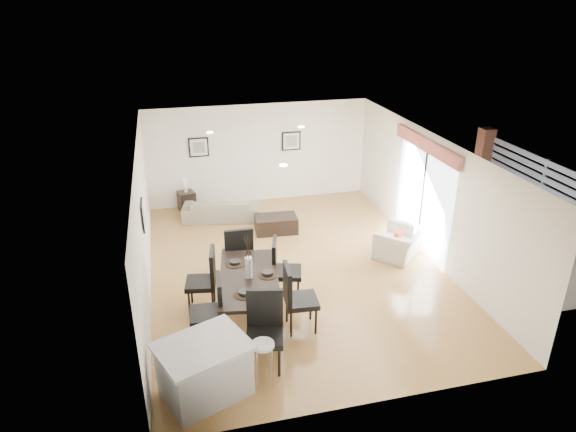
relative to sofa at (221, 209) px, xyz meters
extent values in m
plane|color=tan|center=(1.22, -2.94, -0.28)|extent=(8.00, 8.00, 0.00)
cube|color=white|center=(1.22, 1.06, 1.07)|extent=(6.00, 0.04, 2.70)
cube|color=white|center=(1.22, -6.94, 1.07)|extent=(6.00, 0.04, 2.70)
cube|color=white|center=(-1.78, -2.94, 1.07)|extent=(0.04, 8.00, 2.70)
cube|color=white|center=(4.22, -2.94, 1.07)|extent=(0.04, 8.00, 2.70)
cube|color=white|center=(1.22, -2.94, 2.42)|extent=(6.00, 8.00, 0.02)
imported|color=gray|center=(0.00, 0.00, 0.00)|extent=(2.04, 1.13, 0.56)
imported|color=beige|center=(3.56, -2.95, 0.04)|extent=(1.33, 1.32, 0.65)
imported|color=#3E5A26|center=(6.73, -3.67, 0.03)|extent=(0.57, 0.50, 0.61)
imported|color=#3E5A26|center=(6.74, -1.53, 0.05)|extent=(0.42, 0.42, 0.67)
cube|color=black|center=(-0.03, -4.45, 0.53)|extent=(1.31, 2.16, 0.07)
cylinder|color=black|center=(-0.61, -5.32, 0.11)|extent=(0.08, 0.08, 0.78)
cylinder|color=black|center=(-0.32, -3.45, 0.11)|extent=(0.08, 0.08, 0.78)
cylinder|color=black|center=(0.26, -5.45, 0.11)|extent=(0.08, 0.08, 0.78)
cylinder|color=black|center=(0.55, -3.58, 0.11)|extent=(0.08, 0.08, 0.78)
cube|color=black|center=(-0.84, -4.96, 0.26)|extent=(0.58, 0.58, 0.09)
cube|color=black|center=(-0.61, -4.97, 0.60)|extent=(0.11, 0.54, 0.65)
cylinder|color=black|center=(-1.04, -4.73, -0.03)|extent=(0.04, 0.04, 0.49)
cylinder|color=black|center=(-0.62, -4.76, -0.03)|extent=(0.04, 0.04, 0.49)
cylinder|color=black|center=(-1.07, -5.16, -0.03)|extent=(0.04, 0.04, 0.49)
cylinder|color=black|center=(-0.64, -5.18, -0.03)|extent=(0.04, 0.04, 0.49)
cube|color=black|center=(-0.84, -3.94, 0.26)|extent=(0.62, 0.62, 0.09)
cube|color=black|center=(-0.61, -3.98, 0.60)|extent=(0.16, 0.54, 0.65)
cylinder|color=black|center=(-1.02, -3.70, -0.03)|extent=(0.04, 0.04, 0.49)
cylinder|color=black|center=(-0.60, -3.77, -0.03)|extent=(0.04, 0.04, 0.49)
cylinder|color=black|center=(-1.08, -4.12, -0.03)|extent=(0.04, 0.04, 0.49)
cylinder|color=black|center=(-0.67, -4.19, -0.03)|extent=(0.04, 0.04, 0.49)
cube|color=black|center=(0.78, -4.96, 0.27)|extent=(0.59, 0.59, 0.10)
cube|color=black|center=(0.54, -4.94, 0.62)|extent=(0.11, 0.55, 0.66)
cylinder|color=black|center=(0.98, -5.19, -0.03)|extent=(0.04, 0.04, 0.50)
cylinder|color=black|center=(0.55, -5.16, -0.03)|extent=(0.04, 0.04, 0.50)
cylinder|color=black|center=(1.01, -4.76, -0.03)|extent=(0.04, 0.04, 0.50)
cylinder|color=black|center=(0.58, -4.73, -0.03)|extent=(0.04, 0.04, 0.50)
cube|color=black|center=(0.78, -3.94, 0.26)|extent=(0.66, 0.66, 0.09)
cube|color=black|center=(0.55, -3.88, 0.60)|extent=(0.21, 0.54, 0.64)
cylinder|color=black|center=(0.93, -4.20, -0.03)|extent=(0.04, 0.04, 0.49)
cylinder|color=black|center=(0.52, -4.09, -0.03)|extent=(0.04, 0.04, 0.49)
cylinder|color=black|center=(1.04, -3.80, -0.03)|extent=(0.04, 0.04, 0.49)
cylinder|color=black|center=(0.63, -3.69, -0.03)|extent=(0.04, 0.04, 0.49)
cube|color=black|center=(-0.03, -5.80, 0.29)|extent=(0.68, 0.68, 0.10)
cube|color=black|center=(0.03, -5.56, 0.64)|extent=(0.57, 0.20, 0.68)
cylinder|color=black|center=(-0.30, -5.97, -0.02)|extent=(0.04, 0.04, 0.52)
cylinder|color=black|center=(-0.20, -5.54, -0.02)|extent=(0.04, 0.04, 0.52)
cylinder|color=black|center=(0.13, -6.07, -0.02)|extent=(0.04, 0.04, 0.52)
cylinder|color=black|center=(0.24, -5.64, -0.02)|extent=(0.04, 0.04, 0.52)
cube|color=black|center=(-0.03, -3.10, 0.28)|extent=(0.56, 0.56, 0.10)
cube|color=black|center=(-0.03, -3.34, 0.63)|extent=(0.56, 0.07, 0.67)
cylinder|color=black|center=(0.19, -2.88, -0.03)|extent=(0.04, 0.04, 0.51)
cylinder|color=black|center=(0.19, -3.32, -0.03)|extent=(0.04, 0.04, 0.51)
cylinder|color=black|center=(-0.25, -2.88, -0.03)|extent=(0.04, 0.04, 0.51)
cylinder|color=black|center=(-0.25, -3.32, -0.03)|extent=(0.04, 0.04, 0.51)
cylinder|color=white|center=(-0.03, -4.45, 0.76)|extent=(0.13, 0.13, 0.39)
cylinder|color=black|center=(0.30, -4.45, 0.57)|extent=(0.38, 0.38, 0.01)
cylinder|color=black|center=(0.30, -4.45, 0.60)|extent=(0.20, 0.20, 0.06)
cylinder|color=black|center=(-0.20, -3.92, 0.57)|extent=(0.38, 0.38, 0.01)
cylinder|color=black|center=(-0.20, -3.92, 0.60)|extent=(0.20, 0.20, 0.06)
cylinder|color=black|center=(-0.20, -4.98, 0.57)|extent=(0.38, 0.38, 0.01)
cylinder|color=black|center=(-0.20, -4.98, 0.60)|extent=(0.20, 0.20, 0.06)
cube|color=black|center=(1.21, -1.06, -0.08)|extent=(1.04, 0.66, 0.40)
cube|color=black|center=(-0.82, 0.76, -0.01)|extent=(0.50, 0.50, 0.54)
cylinder|color=white|center=(-0.82, 0.76, 0.34)|extent=(0.09, 0.09, 0.15)
cone|color=white|center=(-0.82, 0.76, 0.52)|extent=(0.19, 0.19, 0.21)
cube|color=#AD2416|center=(3.47, -3.05, 0.24)|extent=(0.27, 0.29, 0.30)
cube|color=silver|center=(-0.99, -6.17, 0.13)|extent=(1.39, 1.23, 0.82)
cube|color=silver|center=(-0.99, -6.17, 0.56)|extent=(1.52, 1.35, 0.06)
cylinder|color=white|center=(-0.13, -6.17, 0.43)|extent=(0.34, 0.34, 0.05)
cylinder|color=silver|center=(-0.02, -6.06, 0.08)|extent=(0.02, 0.02, 0.71)
cylinder|color=silver|center=(-0.24, -6.06, 0.08)|extent=(0.02, 0.02, 0.71)
cylinder|color=silver|center=(-0.24, -6.28, 0.08)|extent=(0.02, 0.02, 0.71)
cylinder|color=silver|center=(-0.02, -6.28, 0.08)|extent=(0.02, 0.02, 0.71)
cube|color=black|center=(-0.38, 1.03, 1.37)|extent=(0.52, 0.03, 0.52)
cube|color=white|center=(-0.38, 1.03, 1.37)|extent=(0.44, 0.04, 0.44)
cube|color=#5D5D57|center=(-0.38, 1.03, 1.37)|extent=(0.30, 0.04, 0.30)
cube|color=black|center=(2.12, 1.03, 1.37)|extent=(0.52, 0.03, 0.52)
cube|color=white|center=(2.12, 1.03, 1.37)|extent=(0.44, 0.04, 0.44)
cube|color=#5D5D57|center=(2.12, 1.03, 1.37)|extent=(0.30, 0.04, 0.30)
cube|color=black|center=(-1.75, -3.14, 1.37)|extent=(0.03, 0.52, 0.52)
cube|color=white|center=(-1.75, -3.14, 1.37)|extent=(0.04, 0.44, 0.44)
cube|color=#5D5D57|center=(-1.75, -3.14, 1.37)|extent=(0.04, 0.30, 0.30)
cube|color=white|center=(4.20, -2.64, 0.84)|extent=(0.02, 2.40, 2.25)
cube|color=black|center=(4.18, -2.64, 0.84)|extent=(0.03, 0.05, 2.25)
cube|color=black|center=(4.18, -2.64, 1.99)|extent=(0.03, 2.50, 0.05)
cube|color=maroon|center=(4.14, -2.64, 2.15)|extent=(0.10, 2.70, 0.28)
plane|color=gray|center=(6.22, -2.64, -0.28)|extent=(6.00, 6.00, 0.00)
cube|color=#303033|center=(7.42, -2.64, 0.62)|extent=(0.08, 5.50, 1.80)
cube|color=brown|center=(7.27, -0.24, 0.72)|extent=(0.35, 0.35, 2.00)
camera|label=1|loc=(-1.23, -12.13, 5.18)|focal=32.00mm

